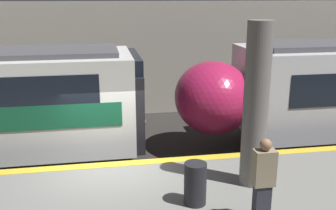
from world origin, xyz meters
TOP-DOWN VIEW (x-y plane):
  - ground_plane at (0.00, 0.00)m, footprint 120.00×120.00m
  - station_rear_barrier at (0.00, 7.19)m, footprint 50.00×0.15m
  - support_pillar_near at (2.94, -1.63)m, footprint 0.53×0.53m
  - person_waiting at (2.53, -3.13)m, footprint 0.38×0.24m
  - trash_bin at (1.52, -2.26)m, footprint 0.44×0.44m

SIDE VIEW (x-z plane):
  - ground_plane at x=0.00m, z-range 0.00..0.00m
  - trash_bin at x=1.52m, z-range 1.00..1.85m
  - person_waiting at x=2.53m, z-range 1.04..2.65m
  - station_rear_barrier at x=0.00m, z-range 0.00..4.69m
  - support_pillar_near at x=2.94m, z-range 1.00..4.49m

